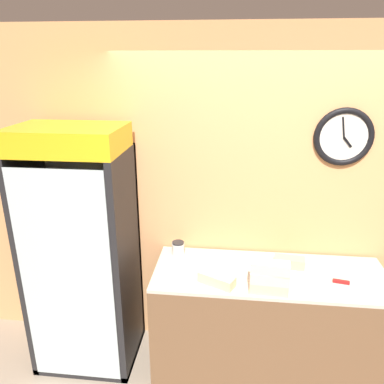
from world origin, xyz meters
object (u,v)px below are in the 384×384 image
at_px(sandwich_flat_right, 289,262).
at_px(sandwich_stack_middle, 269,277).
at_px(beverage_cooler, 83,239).
at_px(sandwich_flat_left, 217,279).
at_px(chefs_knife, 350,283).
at_px(condiment_jar, 178,248).
at_px(sandwich_stack_bottom, 269,287).
at_px(sandwich_stack_top, 270,267).

bearing_deg(sandwich_flat_right, sandwich_stack_middle, -117.22).
xyz_separation_m(beverage_cooler, sandwich_flat_right, (1.63, 0.04, -0.13)).
height_order(sandwich_stack_middle, sandwich_flat_right, sandwich_stack_middle).
height_order(sandwich_stack_middle, sandwich_flat_left, sandwich_stack_middle).
xyz_separation_m(beverage_cooler, chefs_knife, (2.03, -0.16, -0.16)).
height_order(beverage_cooler, chefs_knife, beverage_cooler).
bearing_deg(sandwich_stack_middle, condiment_jar, 146.31).
bearing_deg(chefs_knife, sandwich_stack_middle, -164.98).
distance_m(beverage_cooler, sandwich_flat_right, 1.64).
relative_size(sandwich_stack_bottom, sandwich_stack_middle, 1.00).
xyz_separation_m(chefs_knife, condiment_jar, (-1.29, 0.31, 0.05)).
bearing_deg(sandwich_flat_left, beverage_cooler, 166.39).
xyz_separation_m(sandwich_flat_right, chefs_knife, (0.40, -0.21, -0.03)).
distance_m(sandwich_stack_middle, sandwich_flat_left, 0.37).
relative_size(sandwich_stack_bottom, chefs_knife, 0.81).
bearing_deg(chefs_knife, condiment_jar, 166.55).
distance_m(sandwich_stack_bottom, condiment_jar, 0.84).
bearing_deg(sandwich_flat_left, sandwich_stack_bottom, -9.17).
distance_m(sandwich_stack_top, condiment_jar, 0.85).
xyz_separation_m(sandwich_stack_top, chefs_knife, (0.59, 0.16, -0.19)).
distance_m(sandwich_stack_top, sandwich_flat_right, 0.44).
xyz_separation_m(beverage_cooler, sandwich_stack_top, (1.44, -0.32, 0.03)).
relative_size(beverage_cooler, sandwich_flat_left, 7.15).
xyz_separation_m(sandwich_stack_middle, sandwich_flat_left, (-0.36, 0.06, -0.08)).
height_order(beverage_cooler, sandwich_flat_left, beverage_cooler).
bearing_deg(sandwich_flat_right, sandwich_stack_bottom, -117.22).
xyz_separation_m(sandwich_stack_bottom, condiment_jar, (-0.70, 0.47, 0.01)).
distance_m(sandwich_stack_bottom, sandwich_flat_right, 0.41).
distance_m(sandwich_stack_middle, condiment_jar, 0.84).
height_order(beverage_cooler, sandwich_stack_middle, beverage_cooler).
height_order(sandwich_stack_bottom, condiment_jar, condiment_jar).
bearing_deg(beverage_cooler, sandwich_flat_right, 1.50).
xyz_separation_m(sandwich_flat_left, sandwich_flat_right, (0.55, 0.31, 0.00)).
bearing_deg(chefs_knife, sandwich_flat_right, 152.96).
relative_size(chefs_knife, condiment_jar, 3.04).
bearing_deg(condiment_jar, sandwich_stack_top, -33.69).
height_order(sandwich_flat_left, condiment_jar, condiment_jar).
bearing_deg(condiment_jar, chefs_knife, -13.45).
relative_size(sandwich_flat_left, condiment_jar, 2.60).
bearing_deg(sandwich_flat_right, chefs_knife, -27.04).
xyz_separation_m(beverage_cooler, sandwich_stack_bottom, (1.44, -0.32, -0.13)).
height_order(sandwich_stack_middle, condiment_jar, sandwich_stack_middle).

